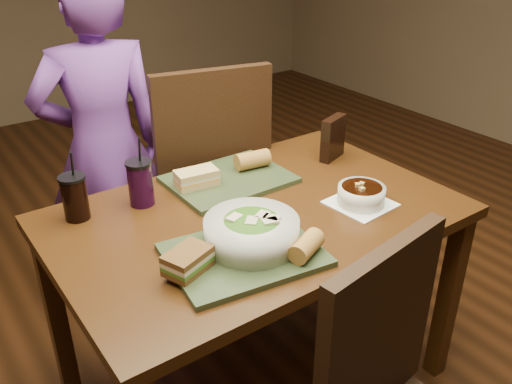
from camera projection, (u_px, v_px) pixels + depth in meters
The scene contains 15 objects.
ground at pixel (256, 378), 2.11m from camera, with size 6.00×6.00×0.00m, color #381C0B.
dining_table at pixel (256, 234), 1.81m from camera, with size 1.30×0.85×0.75m.
chair_far at pixel (202, 177), 2.31m from camera, with size 0.57×0.57×1.10m.
diner at pixel (104, 149), 2.25m from camera, with size 0.54×0.35×1.48m, color #6A338E.
tray_near at pixel (244, 255), 1.53m from camera, with size 0.42×0.32×0.02m, color #2E3A21.
tray_far at pixel (229, 180), 1.95m from camera, with size 0.42×0.32×0.02m, color #2E3A21.
salad_bowl at pixel (252, 230), 1.54m from camera, with size 0.27×0.27×0.09m.
soup_bowl at pixel (361, 195), 1.79m from camera, with size 0.21×0.21×0.08m.
sandwich_near at pixel (188, 261), 1.43m from camera, with size 0.15×0.12×0.06m.
sandwich_far at pixel (197, 178), 1.88m from camera, with size 0.15×0.10×0.06m.
baguette_near at pixel (306, 246), 1.50m from camera, with size 0.06×0.06×0.12m, color #AD7533.
baguette_far at pixel (252, 160), 2.01m from camera, with size 0.06×0.06×0.13m, color #AD7533.
cup_cola at pixel (75, 197), 1.69m from camera, with size 0.08×0.08×0.23m.
cup_berry at pixel (140, 183), 1.78m from camera, with size 0.09×0.09×0.24m.
chip_bag at pixel (333, 138), 2.11m from camera, with size 0.13×0.04×0.17m, color black.
Camera 1 is at (-0.89, -1.25, 1.62)m, focal length 38.00 mm.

